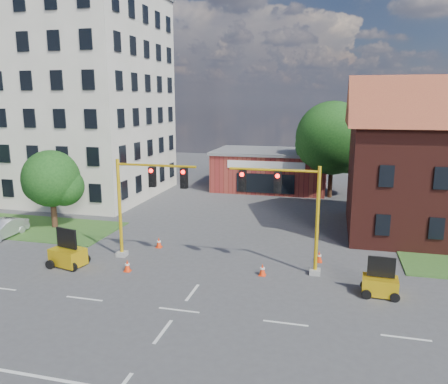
# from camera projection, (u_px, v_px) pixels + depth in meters

# --- Properties ---
(ground) EXTENTS (120.00, 120.00, 0.00)m
(ground) POSITION_uv_depth(u_px,v_px,m) (179.00, 310.00, 20.53)
(ground) COLOR #403F42
(ground) RESTS_ON ground
(lane_markings) EXTENTS (60.00, 36.00, 0.01)m
(lane_markings) POSITION_uv_depth(u_px,v_px,m) (154.00, 344.00, 17.68)
(lane_markings) COLOR silver
(lane_markings) RESTS_ON ground
(office_block) EXTENTS (18.40, 15.40, 20.60)m
(office_block) POSITION_uv_depth(u_px,v_px,m) (64.00, 94.00, 43.98)
(office_block) COLOR beige
(office_block) RESTS_ON ground
(brick_shop) EXTENTS (12.40, 8.40, 4.30)m
(brick_shop) POSITION_uv_depth(u_px,v_px,m) (271.00, 169.00, 48.53)
(brick_shop) COLOR maroon
(brick_shop) RESTS_ON ground
(tree_large) EXTENTS (7.67, 7.31, 9.66)m
(tree_large) POSITION_uv_depth(u_px,v_px,m) (336.00, 141.00, 43.39)
(tree_large) COLOR #351F13
(tree_large) RESTS_ON ground
(tree_nw_front) EXTENTS (4.53, 4.31, 6.04)m
(tree_nw_front) POSITION_uv_depth(u_px,v_px,m) (54.00, 181.00, 33.10)
(tree_nw_front) COLOR #351F13
(tree_nw_front) RESTS_ON ground
(signal_mast_west) EXTENTS (5.30, 0.60, 6.20)m
(signal_mast_west) POSITION_uv_depth(u_px,v_px,m) (144.00, 197.00, 26.46)
(signal_mast_west) COLOR gray
(signal_mast_west) RESTS_ON ground
(signal_mast_east) EXTENTS (5.30, 0.60, 6.20)m
(signal_mast_east) POSITION_uv_depth(u_px,v_px,m) (288.00, 206.00, 24.37)
(signal_mast_east) COLOR gray
(signal_mast_east) RESTS_ON ground
(trailer_west) EXTENTS (2.20, 1.73, 2.22)m
(trailer_west) POSITION_uv_depth(u_px,v_px,m) (68.00, 255.00, 25.89)
(trailer_west) COLOR yellow
(trailer_west) RESTS_ON ground
(trailer_east) EXTENTS (1.78, 1.24, 1.95)m
(trailer_east) POSITION_uv_depth(u_px,v_px,m) (380.00, 284.00, 21.98)
(trailer_east) COLOR yellow
(trailer_east) RESTS_ON ground
(cone_a) EXTENTS (0.40, 0.40, 0.70)m
(cone_a) POSITION_uv_depth(u_px,v_px,m) (127.00, 266.00, 25.15)
(cone_a) COLOR red
(cone_a) RESTS_ON ground
(cone_b) EXTENTS (0.40, 0.40, 0.70)m
(cone_b) POSITION_uv_depth(u_px,v_px,m) (159.00, 243.00, 29.23)
(cone_b) COLOR red
(cone_b) RESTS_ON ground
(cone_c) EXTENTS (0.40, 0.40, 0.70)m
(cone_c) POSITION_uv_depth(u_px,v_px,m) (262.00, 270.00, 24.55)
(cone_c) COLOR red
(cone_c) RESTS_ON ground
(cone_d) EXTENTS (0.40, 0.40, 0.70)m
(cone_d) POSITION_uv_depth(u_px,v_px,m) (319.00, 257.00, 26.59)
(cone_d) COLOR red
(cone_d) RESTS_ON ground
(pickup_white) EXTENTS (5.12, 2.60, 1.39)m
(pickup_white) POSITION_uv_depth(u_px,v_px,m) (409.00, 225.00, 31.96)
(pickup_white) COLOR silver
(pickup_white) RESTS_ON ground
(sedan_silver_front) EXTENTS (1.44, 4.07, 1.34)m
(sedan_silver_front) POSITION_uv_depth(u_px,v_px,m) (2.00, 229.00, 31.16)
(sedan_silver_front) COLOR #ADAFB5
(sedan_silver_front) RESTS_ON ground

